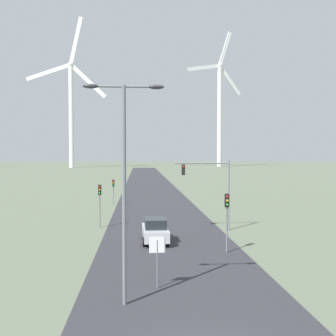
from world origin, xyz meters
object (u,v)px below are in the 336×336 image
Objects in this scene: traffic_light_post_near_right at (227,210)px; stop_sign_near at (157,252)px; traffic_light_mast_overhead at (210,180)px; car_approaching at (155,230)px; wind_turbine_left at (71,104)px; streetlamp at (124,166)px; traffic_light_post_near_left at (100,196)px; traffic_light_post_mid_left at (113,186)px; wind_turbine_center at (220,106)px.

stop_sign_near is at bearing -127.05° from traffic_light_post_near_right.
traffic_light_mast_overhead reaches higher than traffic_light_post_near_right.
wind_turbine_left is (-32.42, 155.35, 28.61)m from car_approaching.
streetlamp is 2.33× the size of car_approaching.
traffic_light_post_near_left is 153.93m from wind_turbine_left.
streetlamp is 11.27m from traffic_light_post_near_right.
stop_sign_near is at bearing -110.22° from traffic_light_mast_overhead.
traffic_light_post_near_right is at bearing -70.25° from traffic_light_post_mid_left.
traffic_light_post_near_left reaches higher than traffic_light_post_mid_left.
wind_turbine_left is (-32.13, 165.29, 27.72)m from stop_sign_near.
streetlamp is at bearing -79.64° from wind_turbine_left.
streetlamp is 2.51× the size of traffic_light_post_near_left.
wind_turbine_center is at bearing 77.06° from streetlamp.
wind_turbine_left is 72.08m from wind_turbine_center.
streetlamp reaches higher than traffic_light_post_mid_left.
stop_sign_near is at bearing -102.60° from wind_turbine_center.
traffic_light_post_near_left is at bearing -79.47° from wind_turbine_left.
traffic_light_post_near_left is (-2.89, 18.26, -3.29)m from streetlamp.
traffic_light_post_mid_left is (-9.25, 25.76, -0.53)m from traffic_light_post_near_right.
traffic_light_post_mid_left is 0.05× the size of wind_turbine_left.
traffic_light_post_near_right is 1.23× the size of traffic_light_post_mid_left.
traffic_light_post_near_right is (6.52, 8.62, -3.21)m from streetlamp.
traffic_light_post_near_right is 6.09m from car_approaching.
traffic_light_post_near_right is (4.98, 6.60, 1.11)m from stop_sign_near.
wind_turbine_center is (38.93, 165.52, 29.51)m from car_approaching.
car_approaching is (-4.92, -4.21, -3.43)m from traffic_light_mast_overhead.
wind_turbine_left is (-27.86, 132.93, 27.14)m from traffic_light_post_mid_left.
traffic_light_post_near_right reaches higher than traffic_light_post_near_left.
wind_turbine_left reaches higher than traffic_light_mast_overhead.
traffic_light_post_mid_left is at bearing 117.52° from traffic_light_mast_overhead.
traffic_light_post_near_left is at bearing 167.79° from traffic_light_mast_overhead.
streetlamp is at bearing -81.01° from traffic_light_post_near_left.
stop_sign_near is 182.06m from wind_turbine_center.
traffic_light_post_near_right is 0.65× the size of traffic_light_mast_overhead.
traffic_light_post_near_right is at bearing -76.84° from wind_turbine_left.
car_approaching is at bearing -78.49° from traffic_light_post_mid_left.
traffic_light_post_near_right reaches higher than traffic_light_post_mid_left.
traffic_light_mast_overhead is (9.64, -2.09, 1.51)m from traffic_light_post_near_left.
streetlamp reaches higher than traffic_light_post_near_left.
traffic_light_post_mid_left is 0.05× the size of wind_turbine_center.
wind_turbine_center reaches higher than traffic_light_post_mid_left.
wind_turbine_center is (71.36, 10.17, 0.90)m from wind_turbine_left.
stop_sign_near is 15.30m from traffic_light_mast_overhead.
traffic_light_post_near_right reaches higher than stop_sign_near.
wind_turbine_left reaches higher than traffic_light_post_near_left.
car_approaching is at bearing -53.11° from traffic_light_post_near_left.
wind_turbine_left is at bearing 103.88° from traffic_light_mast_overhead.
wind_turbine_center is at bearing 78.09° from traffic_light_mast_overhead.
wind_turbine_center is (39.23, 175.46, 28.62)m from stop_sign_near.
traffic_light_post_mid_left reaches higher than stop_sign_near.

